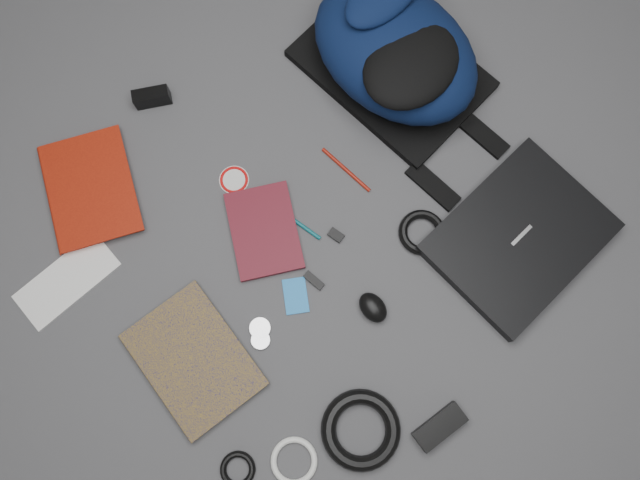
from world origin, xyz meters
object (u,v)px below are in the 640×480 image
dvd_case (264,231)px  compact_camera (152,97)px  textbook_red (48,201)px  comic_book (155,389)px  power_brick (440,427)px  mouse (373,307)px  backpack (395,51)px  laptop (519,237)px

dvd_case → compact_camera: size_ratio=2.46×
textbook_red → comic_book: textbook_red is taller
textbook_red → comic_book: bearing=-74.4°
power_brick → textbook_red: bearing=114.2°
mouse → power_brick: size_ratio=0.64×
backpack → mouse: 0.61m
comic_book → mouse: 0.52m
dvd_case → compact_camera: bearing=117.3°
compact_camera → power_brick: 1.03m
textbook_red → dvd_case: 0.52m
laptop → power_brick: bearing=-159.3°
textbook_red → dvd_case: (0.39, -0.34, -0.01)m
laptop → backpack: bearing=79.7°
dvd_case → power_brick: power_brick is taller
mouse → power_brick: (-0.02, -0.30, -0.01)m
comic_book → mouse: size_ratio=3.83×
comic_book → mouse: (0.51, -0.12, 0.01)m
dvd_case → compact_camera: compact_camera is taller
compact_camera → laptop: bearing=-33.6°
dvd_case → backpack: bearing=40.6°
dvd_case → power_brick: size_ratio=1.82×
comic_book → dvd_case: size_ratio=1.35×
power_brick → dvd_case: bearing=95.4°
backpack → comic_book: (-0.88, -0.35, -0.09)m
textbook_red → compact_camera: compact_camera is taller
comic_book → dvd_case: comic_book is taller
backpack → laptop: backpack is taller
dvd_case → power_brick: (0.09, -0.59, 0.01)m
comic_book → laptop: bearing=-14.8°
dvd_case → power_brick: bearing=-61.1°
textbook_red → mouse: mouse is taller
backpack → mouse: (-0.38, -0.47, -0.08)m
backpack → textbook_red: (-0.88, 0.16, -0.09)m
compact_camera → power_brick: size_ratio=0.74×
laptop → dvd_case: bearing=134.5°
comic_book → mouse: bearing=-17.0°
laptop → mouse: (-0.38, 0.05, 0.00)m
textbook_red → compact_camera: (0.34, 0.09, 0.01)m
textbook_red → dvd_case: bearing=-24.8°
textbook_red → compact_camera: size_ratio=3.12×
laptop → power_brick: size_ratio=3.26×
textbook_red → comic_book: 0.51m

